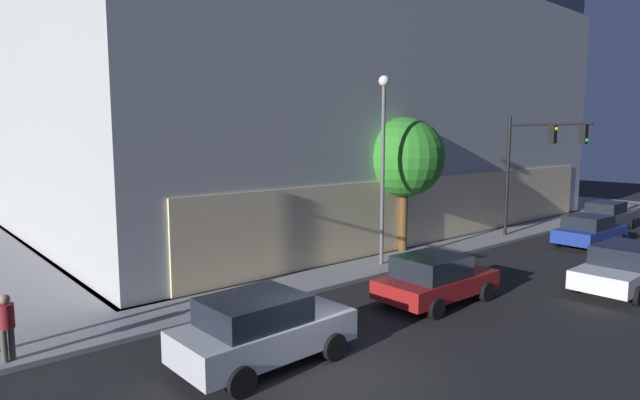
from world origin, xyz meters
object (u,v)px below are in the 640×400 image
(modern_building, at_px, (288,102))
(street_lamp_sidewalk, at_px, (383,147))
(car_white, at_px, (623,267))
(car_blue, at_px, (589,231))
(car_silver, at_px, (262,329))
(sidewalk_tree, at_px, (404,158))
(car_red, at_px, (435,279))
(traffic_light_far_corner, at_px, (537,153))
(pedestrian_waiting, at_px, (6,322))
(car_grey, at_px, (607,216))

(modern_building, xyz_separation_m, street_lamp_sidewalk, (-6.07, -14.37, -2.80))
(car_white, height_order, car_blue, car_white)
(car_silver, relative_size, car_blue, 1.03)
(sidewalk_tree, distance_m, car_silver, 13.58)
(car_white, bearing_deg, modern_building, 85.11)
(modern_building, distance_m, car_red, 21.57)
(car_blue, bearing_deg, traffic_light_far_corner, 111.62)
(sidewalk_tree, distance_m, car_white, 9.81)
(car_red, height_order, car_blue, car_red)
(pedestrian_waiting, xyz_separation_m, car_red, (11.65, -3.72, -0.30))
(modern_building, distance_m, traffic_light_far_corner, 16.74)
(street_lamp_sidewalk, height_order, car_silver, street_lamp_sidewalk)
(modern_building, relative_size, sidewalk_tree, 5.35)
(modern_building, distance_m, car_blue, 20.26)
(traffic_light_far_corner, relative_size, car_white, 1.35)
(sidewalk_tree, height_order, car_red, sidewalk_tree)
(street_lamp_sidewalk, height_order, car_white, street_lamp_sidewalk)
(car_silver, bearing_deg, street_lamp_sidewalk, 26.02)
(car_red, distance_m, car_blue, 12.94)
(modern_building, height_order, car_blue, modern_building)
(pedestrian_waiting, bearing_deg, car_white, -22.01)
(sidewalk_tree, height_order, car_white, sidewalk_tree)
(modern_building, distance_m, car_grey, 21.22)
(street_lamp_sidewalk, bearing_deg, car_silver, -153.98)
(traffic_light_far_corner, height_order, car_red, traffic_light_far_corner)
(street_lamp_sidewalk, relative_size, car_grey, 1.61)
(modern_building, bearing_deg, pedestrian_waiting, -142.97)
(sidewalk_tree, xyz_separation_m, car_red, (-4.85, -5.46, -3.69))
(car_silver, relative_size, car_white, 0.93)
(sidewalk_tree, height_order, pedestrian_waiting, sidewalk_tree)
(car_blue, height_order, car_grey, car_grey)
(car_silver, bearing_deg, car_blue, 1.19)
(street_lamp_sidewalk, relative_size, car_red, 1.78)
(modern_building, bearing_deg, car_blue, -75.50)
(street_lamp_sidewalk, bearing_deg, sidewalk_tree, 22.72)
(car_silver, bearing_deg, sidewalk_tree, 25.27)
(sidewalk_tree, bearing_deg, car_white, -80.90)
(modern_building, bearing_deg, car_silver, -128.89)
(traffic_light_far_corner, xyz_separation_m, street_lamp_sidewalk, (-9.88, 1.62, 0.40))
(car_white, bearing_deg, car_red, 150.71)
(pedestrian_waiting, xyz_separation_m, car_white, (17.93, -7.25, -0.28))
(street_lamp_sidewalk, xyz_separation_m, car_white, (4.17, -7.84, -4.21))
(car_red, bearing_deg, modern_building, 66.34)
(sidewalk_tree, relative_size, car_grey, 1.29)
(car_red, height_order, car_white, car_white)
(modern_building, height_order, car_grey, modern_building)
(traffic_light_far_corner, height_order, car_white, traffic_light_far_corner)
(car_white, xyz_separation_m, car_grey, (12.22, 5.04, 0.01))
(modern_building, height_order, pedestrian_waiting, modern_building)
(street_lamp_sidewalk, relative_size, car_silver, 1.76)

